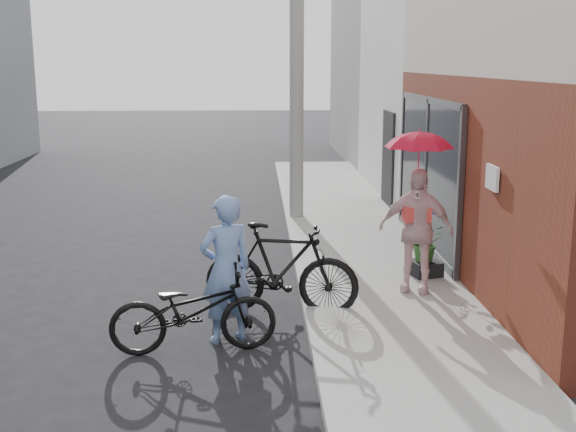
{
  "coord_description": "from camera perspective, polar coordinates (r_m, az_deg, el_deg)",
  "views": [
    {
      "loc": [
        0.29,
        -8.35,
        3.21
      ],
      "look_at": [
        0.73,
        1.44,
        1.1
      ],
      "focal_mm": 45.0,
      "sensor_mm": 36.0,
      "label": 1
    }
  ],
  "objects": [
    {
      "name": "potted_plant",
      "position": [
        10.72,
        10.85,
        -2.06
      ],
      "size": [
        0.51,
        0.44,
        0.56
      ],
      "primitive_type": "imported",
      "color": "#2C6026",
      "rests_on": "planter"
    },
    {
      "name": "sidewalk",
      "position": [
        10.97,
        7.08,
        -4.63
      ],
      "size": [
        2.2,
        24.0,
        0.12
      ],
      "primitive_type": "cube",
      "color": "gray",
      "rests_on": "ground"
    },
    {
      "name": "parasol",
      "position": [
        9.7,
        10.33,
        6.02
      ],
      "size": [
        0.87,
        0.87,
        0.77
      ],
      "primitive_type": "imported",
      "color": "#E81B43",
      "rests_on": "kimono_woman"
    },
    {
      "name": "kimono_woman",
      "position": [
        9.91,
        10.06,
        -1.09
      ],
      "size": [
        1.08,
        0.74,
        1.7
      ],
      "primitive_type": "imported",
      "rotation": [
        0.0,
        0.0,
        -0.35
      ],
      "color": "beige",
      "rests_on": "sidewalk"
    },
    {
      "name": "utility_pole",
      "position": [
        14.37,
        0.7,
        13.31
      ],
      "size": [
        0.28,
        0.28,
        7.0
      ],
      "primitive_type": "cylinder",
      "color": "#9E9E99",
      "rests_on": "ground"
    },
    {
      "name": "planter",
      "position": [
        10.82,
        10.76,
        -4.06
      ],
      "size": [
        0.5,
        0.5,
        0.21
      ],
      "primitive_type": "cube",
      "rotation": [
        0.0,
        0.0,
        0.27
      ],
      "color": "black",
      "rests_on": "sidewalk"
    },
    {
      "name": "curb",
      "position": [
        10.84,
        1.0,
        -4.74
      ],
      "size": [
        0.12,
        24.0,
        0.12
      ],
      "primitive_type": "cube",
      "color": "#9E9E99",
      "rests_on": "ground"
    },
    {
      "name": "bike_left",
      "position": [
        8.17,
        -7.5,
        -7.42
      ],
      "size": [
        1.92,
        0.85,
        0.97
      ],
      "primitive_type": "imported",
      "rotation": [
        0.0,
        0.0,
        1.68
      ],
      "color": "black",
      "rests_on": "ground"
    },
    {
      "name": "plaster_building",
      "position": [
        18.68,
        19.64,
        12.36
      ],
      "size": [
        8.0,
        6.0,
        7.0
      ],
      "primitive_type": "cube",
      "color": "white",
      "rests_on": "ground"
    },
    {
      "name": "officer",
      "position": [
        8.33,
        -4.93,
        -4.21
      ],
      "size": [
        0.75,
        0.64,
        1.74
      ],
      "primitive_type": "imported",
      "rotation": [
        0.0,
        0.0,
        3.55
      ],
      "color": "#6E8DC5",
      "rests_on": "ground"
    },
    {
      "name": "ground",
      "position": [
        8.95,
        -4.29,
        -8.9
      ],
      "size": [
        80.0,
        80.0,
        0.0
      ],
      "primitive_type": "plane",
      "color": "black",
      "rests_on": "ground"
    },
    {
      "name": "bike_right",
      "position": [
        9.27,
        -0.53,
        -4.2
      ],
      "size": [
        2.07,
        0.93,
        1.2
      ],
      "primitive_type": "imported",
      "rotation": [
        0.0,
        0.0,
        1.38
      ],
      "color": "black",
      "rests_on": "ground"
    },
    {
      "name": "east_building_far",
      "position": [
        25.31,
        13.62,
        12.48
      ],
      "size": [
        8.0,
        8.0,
        7.0
      ],
      "primitive_type": "cube",
      "color": "gray",
      "rests_on": "ground"
    }
  ]
}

